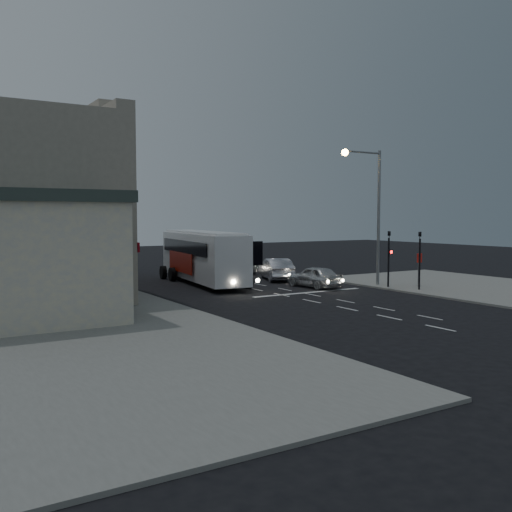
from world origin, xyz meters
TOP-DOWN VIEW (x-y plane):
  - ground at (0.00, 0.00)m, footprint 120.00×120.00m
  - sidewalk_near at (13.00, -4.00)m, footprint 12.00×24.00m
  - sidewalk_far at (-13.00, 8.00)m, footprint 12.00×50.00m
  - road_markings at (1.29, 3.31)m, footprint 8.00×30.55m
  - tour_bus at (-1.48, 9.74)m, footprint 4.04×12.24m
  - car_suv at (3.87, 3.80)m, footprint 1.96×4.33m
  - car_sedan_a at (4.18, 8.93)m, footprint 3.27×5.18m
  - car_sedan_b at (4.31, 14.85)m, footprint 2.90×5.26m
  - car_sedan_c at (4.62, 21.08)m, footprint 3.89×5.85m
  - traffic_signal_main at (7.60, 0.78)m, footprint 0.25×0.35m
  - traffic_signal_side at (8.30, -1.20)m, footprint 0.18×0.15m
  - regulatory_sign at (9.30, -0.24)m, footprint 0.45×0.12m
  - streetlight at (7.34, 2.20)m, footprint 3.32×0.44m
  - main_building at (-13.96, 8.00)m, footprint 10.12×12.00m
  - low_building_south at (-14.50, -0.50)m, footprint 7.40×5.40m
  - street_tree at (-8.21, 15.02)m, footprint 4.00×4.00m

SIDE VIEW (x-z plane):
  - ground at x=0.00m, z-range 0.00..0.00m
  - road_markings at x=1.29m, z-range 0.00..0.01m
  - sidewalk_near at x=13.00m, z-range 0.00..0.12m
  - sidewalk_far at x=-13.00m, z-range 0.00..0.12m
  - car_suv at x=3.87m, z-range 0.00..1.44m
  - car_sedan_b at x=4.31m, z-range 0.00..1.44m
  - car_sedan_c at x=4.62m, z-range 0.00..1.49m
  - car_sedan_a at x=4.18m, z-range 0.00..1.61m
  - regulatory_sign at x=9.30m, z-range 0.50..2.70m
  - tour_bus at x=-1.48m, z-range 0.15..3.83m
  - traffic_signal_main at x=7.60m, z-range 0.37..4.47m
  - traffic_signal_side at x=8.30m, z-range 0.37..4.47m
  - low_building_south at x=-14.50m, z-range 0.15..5.85m
  - street_tree at x=-8.21m, z-range 1.40..7.60m
  - main_building at x=-13.96m, z-range -0.34..10.66m
  - streetlight at x=7.34m, z-range 1.23..10.23m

